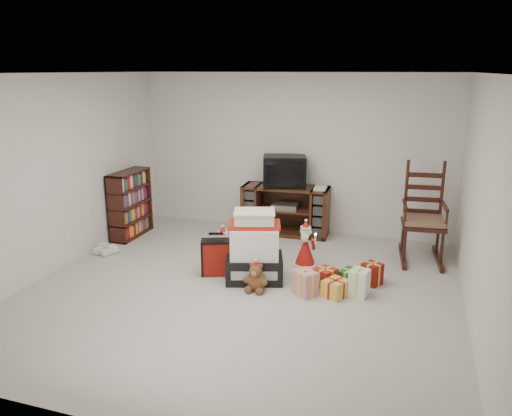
{
  "coord_description": "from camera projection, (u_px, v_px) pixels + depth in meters",
  "views": [
    {
      "loc": [
        1.84,
        -5.14,
        2.54
      ],
      "look_at": [
        -0.01,
        0.6,
        0.86
      ],
      "focal_mm": 35.0,
      "sensor_mm": 36.0,
      "label": 1
    }
  ],
  "objects": [
    {
      "name": "sneaker_pair",
      "position": [
        105.0,
        251.0,
        7.1
      ],
      "size": [
        0.32,
        0.28,
        0.09
      ],
      "rotation": [
        0.0,
        0.0,
        -0.18
      ],
      "color": "silver",
      "rests_on": "floor"
    },
    {
      "name": "teddy_bear",
      "position": [
        256.0,
        279.0,
        5.89
      ],
      "size": [
        0.23,
        0.2,
        0.34
      ],
      "color": "brown",
      "rests_on": "floor"
    },
    {
      "name": "tv_stand",
      "position": [
        285.0,
        210.0,
        7.89
      ],
      "size": [
        1.37,
        0.54,
        0.77
      ],
      "rotation": [
        0.0,
        0.0,
        0.04
      ],
      "color": "#3F2012",
      "rests_on": "floor"
    },
    {
      "name": "stocking",
      "position": [
        259.0,
        261.0,
        6.14
      ],
      "size": [
        0.26,
        0.13,
        0.54
      ],
      "primitive_type": null,
      "rotation": [
        0.0,
        0.0,
        0.11
      ],
      "color": "#0C7017",
      "rests_on": "floor"
    },
    {
      "name": "crt_television",
      "position": [
        284.0,
        171.0,
        7.74
      ],
      "size": [
        0.75,
        0.63,
        0.48
      ],
      "rotation": [
        0.0,
        0.0,
        0.28
      ],
      "color": "black",
      "rests_on": "tv_stand"
    },
    {
      "name": "bookshelf",
      "position": [
        130.0,
        205.0,
        7.76
      ],
      "size": [
        0.28,
        0.85,
        1.03
      ],
      "color": "black",
      "rests_on": "floor"
    },
    {
      "name": "gift_pile",
      "position": [
        254.0,
        251.0,
        6.14
      ],
      "size": [
        0.81,
        0.69,
        0.87
      ],
      "rotation": [
        0.0,
        0.0,
        0.3
      ],
      "color": "black",
      "rests_on": "floor"
    },
    {
      "name": "santa_figurine",
      "position": [
        305.0,
        249.0,
        6.6
      ],
      "size": [
        0.31,
        0.3,
        0.64
      ],
      "color": "#A11711",
      "rests_on": "floor"
    },
    {
      "name": "rocking_chair",
      "position": [
        423.0,
        225.0,
        6.83
      ],
      "size": [
        0.65,
        0.98,
        1.4
      ],
      "rotation": [
        0.0,
        0.0,
        0.1
      ],
      "color": "black",
      "rests_on": "floor"
    },
    {
      "name": "mrs_claus_figurine",
      "position": [
        223.0,
        251.0,
        6.59
      ],
      "size": [
        0.28,
        0.26,
        0.57
      ],
      "color": "#A11711",
      "rests_on": "floor"
    },
    {
      "name": "red_suitcase",
      "position": [
        216.0,
        257.0,
        6.34
      ],
      "size": [
        0.4,
        0.3,
        0.54
      ],
      "rotation": [
        0.0,
        0.0,
        0.36
      ],
      "color": "maroon",
      "rests_on": "floor"
    },
    {
      "name": "room",
      "position": [
        241.0,
        188.0,
        5.6
      ],
      "size": [
        5.01,
        5.01,
        2.51
      ],
      "color": "#A4A096",
      "rests_on": "ground"
    },
    {
      "name": "gift_cluster",
      "position": [
        342.0,
        280.0,
        5.92
      ],
      "size": [
        0.74,
        1.03,
        0.25
      ],
      "color": "#A82113",
      "rests_on": "floor"
    }
  ]
}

